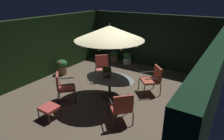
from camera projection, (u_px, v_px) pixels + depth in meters
ground_plane at (109, 93)px, 7.19m from camera, size 6.91×7.65×0.02m
hedge_backdrop_rear at (150, 40)px, 9.59m from camera, size 6.91×0.30×2.53m
hedge_backdrop_left at (45, 47)px, 8.39m from camera, size 0.30×7.65×2.53m
hedge_backdrop_right at (215, 83)px, 5.05m from camera, size 0.30×7.65×2.53m
patio_dining_table at (110, 81)px, 6.78m from camera, size 1.78×1.20×0.72m
patio_umbrella at (109, 33)px, 6.15m from camera, size 2.24×2.24×2.57m
centerpiece_planter at (107, 71)px, 6.71m from camera, size 0.33×0.33×0.42m
patio_chair_north at (102, 66)px, 8.22m from camera, size 0.83×0.83×1.01m
patio_chair_northeast at (63, 85)px, 6.49m from camera, size 0.80×0.80×0.99m
patio_chair_east at (122, 106)px, 5.36m from camera, size 0.84×0.84×0.95m
patio_chair_southeast at (153, 78)px, 7.04m from camera, size 0.89×0.89×1.00m
ottoman_footrest at (49, 108)px, 5.67m from camera, size 0.50×0.47×0.38m
potted_plant_left_near at (210, 78)px, 7.73m from camera, size 0.47×0.47×0.61m
potted_plant_right_near at (203, 92)px, 6.59m from camera, size 0.49×0.49×0.68m
potted_plant_back_left at (127, 58)px, 10.03m from camera, size 0.43×0.43×0.60m
potted_plant_left_far at (114, 55)px, 10.53m from camera, size 0.50×0.50×0.59m
potted_plant_back_right at (62, 66)px, 8.75m from camera, size 0.49×0.49×0.67m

